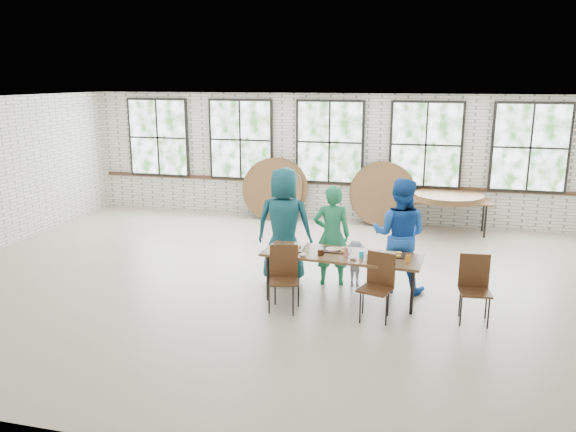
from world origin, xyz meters
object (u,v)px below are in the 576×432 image
(chair_near_right, at_px, (378,280))
(storage_table, at_px, (448,202))
(dining_table, at_px, (341,257))
(chair_near_left, at_px, (284,272))

(chair_near_right, bearing_deg, storage_table, 96.20)
(dining_table, height_order, chair_near_right, chair_near_right)
(dining_table, distance_m, chair_near_right, 0.82)
(dining_table, distance_m, storage_table, 4.76)
(dining_table, relative_size, storage_table, 1.34)
(chair_near_right, bearing_deg, chair_near_left, -162.46)
(storage_table, bearing_deg, dining_table, -113.01)
(chair_near_left, xyz_separation_m, storage_table, (2.46, 4.97, 0.13))
(storage_table, bearing_deg, chair_near_left, -118.63)
(chair_near_right, height_order, storage_table, chair_near_right)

